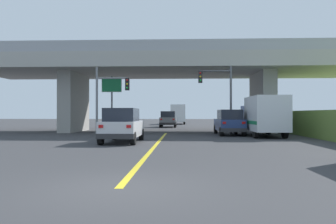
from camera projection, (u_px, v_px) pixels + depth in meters
ground at (167, 132)px, 32.19m from camera, size 160.00×160.00×0.00m
overpass_bridge at (167, 72)px, 32.22m from camera, size 35.56×9.94×7.70m
lane_divider_stripe at (156, 144)px, 18.70m from camera, size 0.20×22.10×0.01m
suv_lead at (122, 125)px, 20.15m from camera, size 2.03×4.81×2.02m
suv_crossing at (229, 122)px, 27.21m from camera, size 2.04×4.81×2.02m
box_truck at (264, 116)px, 25.46m from camera, size 2.33×6.68×2.96m
sedan_oncoming at (168, 119)px, 43.36m from camera, size 2.05×4.84×2.02m
traffic_signal_nearside at (220, 89)px, 27.16m from camera, size 2.68×0.36×5.86m
traffic_signal_farside at (108, 93)px, 26.74m from camera, size 2.67×0.36×5.36m
highway_sign at (112, 91)px, 29.02m from camera, size 1.74×0.17×4.94m
semi_truck_distant at (178, 114)px, 56.08m from camera, size 2.33×6.92×3.16m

